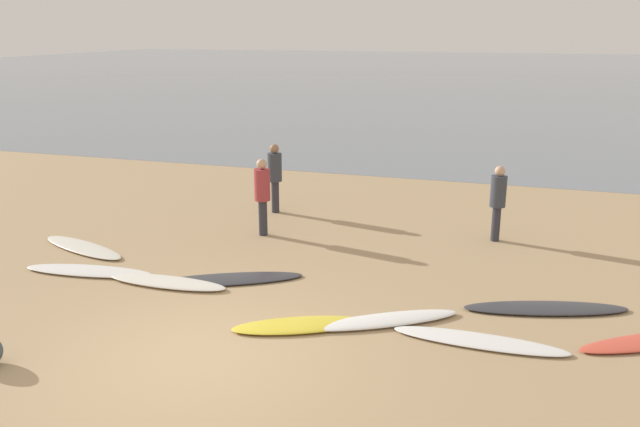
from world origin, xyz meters
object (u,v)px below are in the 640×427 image
Objects in this scene: surfboard_5 at (299,325)px; surfboard_6 at (385,320)px; person_2 at (262,191)px; surfboard_7 at (479,341)px; surfboard_4 at (227,279)px; surfboard_2 at (88,271)px; surfboard_8 at (546,308)px; person_0 at (498,197)px; surfboard_3 at (167,282)px; surfboard_1 at (83,247)px; person_1 at (275,173)px.

surfboard_5 is 1.31m from surfboard_6.
surfboard_6 is 1.42× the size of person_2.
surfboard_6 is 1.44m from surfboard_7.
surfboard_4 is 3.14m from surfboard_6.
surfboard_2 is 3.89m from person_2.
person_0 reaches higher than surfboard_8.
surfboard_6 reaches higher than surfboard_8.
surfboard_7 is 0.95× the size of surfboard_8.
surfboard_3 is at bearing -4.00° from person_2.
surfboard_1 is 0.97× the size of surfboard_2.
surfboard_8 is (5.38, 0.39, 0.00)m from surfboard_4.
surfboard_4 is 2.86m from person_2.
surfboard_1 is at bearing -52.03° from person_2.
surfboard_1 is 8.91m from surfboard_8.
surfboard_3 reaches higher than surfboard_6.
surfboard_2 is 1.47× the size of person_1.
surfboard_4 is at bearing 1.36° from surfboard_2.
surfboard_1 is 8.57m from person_0.
surfboard_8 is at bearing 59.22° from surfboard_7.
surfboard_3 is 1.39× the size of person_0.
person_1 reaches higher than surfboard_1.
surfboard_2 is 1.67m from surfboard_3.
surfboard_4 is 1.08× the size of surfboard_7.
surfboard_4 is at bearing 21.07° from person_1.
surfboard_2 is 1.53× the size of person_0.
surfboard_3 is at bearing -4.66° from surfboard_1.
surfboard_3 is at bearing -13.90° from person_0.
surfboard_1 is 1.47× the size of person_0.
surfboard_1 reaches higher than surfboard_2.
person_0 reaches higher than surfboard_3.
person_2 is (-0.40, 2.66, 0.96)m from surfboard_4.
surfboard_4 is 1.61× the size of person_2.
surfboard_1 is 3.83m from person_2.
surfboard_8 is 7.44m from person_1.
surfboard_2 is at bearing 176.82° from surfboard_3.
surfboard_3 is 4.99m from person_1.
surfboard_6 is (5.63, -0.43, 0.01)m from surfboard_2.
person_0 reaches higher than surfboard_7.
surfboard_2 is 2.63m from surfboard_4.
surfboard_3 is 2.91m from surfboard_5.
surfboard_6 is 4.99m from person_2.
surfboard_4 is 4.60m from person_1.
person_1 is (-5.21, 0.66, 0.04)m from person_0.
surfboard_7 is (5.38, -0.60, -0.01)m from surfboard_3.
person_0 is 0.96× the size of person_1.
surfboard_2 is at bearing 162.31° from surfboard_4.
surfboard_5 is at bearing 34.59° from person_2.
surfboard_3 is 1.04m from surfboard_4.
surfboard_6 is at bearing -168.90° from surfboard_8.
person_2 is (-5.77, 2.28, 0.95)m from surfboard_8.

